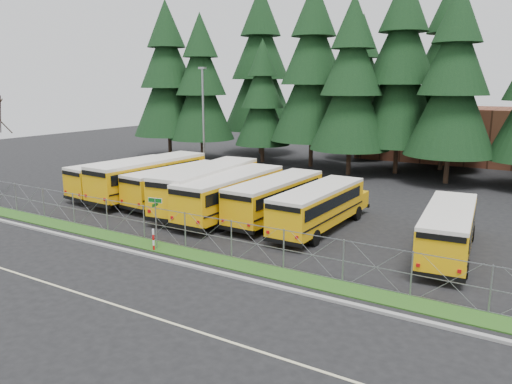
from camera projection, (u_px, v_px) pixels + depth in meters
ground at (212, 246)px, 27.26m from camera, size 120.00×120.00×0.00m
curb at (174, 262)px, 24.66m from camera, size 50.00×0.25×0.12m
grass_verge at (192, 254)px, 25.83m from camera, size 50.00×1.40×0.06m
road_lane_line at (96, 299)px, 20.59m from camera, size 50.00×0.12×0.01m
chainlink_fence at (200, 233)px, 26.21m from camera, size 44.00×0.10×2.00m
brick_building at (463, 134)px, 56.85m from camera, size 22.00×10.00×6.00m
bus_0 at (125, 178)px, 39.59m from camera, size 3.55×10.47×2.69m
bus_1 at (153, 178)px, 38.30m from camera, size 3.41×11.91×3.09m
bus_2 at (180, 185)px, 36.81m from camera, size 3.29×10.33×2.66m
bus_3 at (210, 188)px, 34.66m from camera, size 3.89×12.12×3.12m
bus_4 at (234, 195)px, 32.90m from camera, size 2.70×11.20×2.93m
bus_5 at (278, 199)px, 32.24m from camera, size 2.66×10.48×2.74m
bus_6 at (321, 208)px, 29.99m from camera, size 2.58×10.24×2.67m
bus_east at (448, 232)px, 25.48m from camera, size 3.37×10.07×2.59m
street_sign at (156, 212)px, 26.37m from camera, size 0.83×0.55×2.81m
striped_bollard at (153, 240)px, 26.37m from camera, size 0.11×0.11×1.20m
light_standard at (203, 118)px, 46.55m from camera, size 0.70×0.35×10.14m
conifer_0 at (168, 80)px, 58.00m from camera, size 8.15×8.15×18.02m
conifer_1 at (201, 88)px, 56.09m from camera, size 7.38×7.38×16.32m
conifer_2 at (263, 102)px, 54.63m from camera, size 6.06×6.06×13.39m
conifer_3 at (313, 76)px, 51.25m from camera, size 8.55×8.55×18.90m
conifer_4 at (352, 87)px, 46.75m from camera, size 7.58×7.58×16.76m
conifer_5 at (401, 75)px, 47.16m from camera, size 8.57×8.57×18.95m
conifer_6 at (453, 85)px, 42.45m from camera, size 7.70×7.70×17.03m
conifer_10 at (261, 71)px, 61.03m from camera, size 9.15×9.15×20.24m
conifer_11 at (361, 88)px, 57.07m from camera, size 7.36×7.36×16.29m
conifer_12 at (448, 74)px, 49.12m from camera, size 8.61×8.61×19.05m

